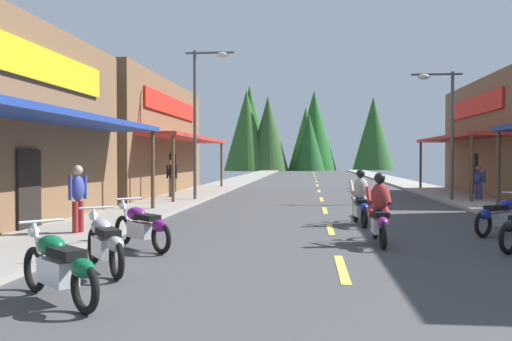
# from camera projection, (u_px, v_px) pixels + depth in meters

# --- Properties ---
(ground) EXTENTS (10.15, 97.70, 0.10)m
(ground) POSITION_uv_depth(u_px,v_px,m) (318.00, 188.00, 34.85)
(ground) COLOR #424244
(sidewalk_left) EXTENTS (2.56, 97.70, 0.12)m
(sidewalk_left) POSITION_uv_depth(u_px,v_px,m) (221.00, 186.00, 35.48)
(sidewalk_left) COLOR gray
(sidewalk_left) RESTS_ON ground
(sidewalk_right) EXTENTS (2.56, 97.70, 0.12)m
(sidewalk_right) POSITION_uv_depth(u_px,v_px,m) (419.00, 187.00, 34.22)
(sidewalk_right) COLOR #9E9991
(sidewalk_right) RESTS_ON ground
(centerline_dashes) EXTENTS (0.16, 72.39, 0.01)m
(centerline_dashes) POSITION_uv_depth(u_px,v_px,m) (317.00, 185.00, 37.74)
(centerline_dashes) COLOR #E0C64C
(centerline_dashes) RESTS_ON ground
(storefront_left_far) EXTENTS (10.33, 13.80, 5.83)m
(storefront_left_far) POSITION_uv_depth(u_px,v_px,m) (93.00, 139.00, 28.29)
(storefront_left_far) COLOR brown
(storefront_left_far) RESTS_ON ground
(streetlamp_left) EXTENTS (2.11, 0.30, 6.51)m
(streetlamp_left) POSITION_uv_depth(u_px,v_px,m) (202.00, 104.00, 23.18)
(streetlamp_left) COLOR #474C51
(streetlamp_left) RESTS_ON ground
(streetlamp_right) EXTENTS (2.11, 0.30, 5.55)m
(streetlamp_right) POSITION_uv_depth(u_px,v_px,m) (444.00, 116.00, 22.87)
(streetlamp_right) COLOR #474C51
(streetlamp_right) RESTS_ON ground
(motorcycle_parked_right_4) EXTENTS (1.72, 1.43, 1.04)m
(motorcycle_parked_right_4) POSITION_uv_depth(u_px,v_px,m) (501.00, 215.00, 13.14)
(motorcycle_parked_right_4) COLOR black
(motorcycle_parked_right_4) RESTS_ON ground
(motorcycle_parked_left_0) EXTENTS (1.70, 1.46, 1.04)m
(motorcycle_parked_left_0) POSITION_uv_depth(u_px,v_px,m) (59.00, 265.00, 6.99)
(motorcycle_parked_left_0) COLOR black
(motorcycle_parked_left_0) RESTS_ON ground
(motorcycle_parked_left_1) EXTENTS (1.32, 1.80, 1.04)m
(motorcycle_parked_left_1) POSITION_uv_depth(u_px,v_px,m) (105.00, 242.00, 8.93)
(motorcycle_parked_left_1) COLOR black
(motorcycle_parked_left_1) RESTS_ON ground
(motorcycle_parked_left_2) EXTENTS (1.67, 1.50, 1.04)m
(motorcycle_parked_left_2) POSITION_uv_depth(u_px,v_px,m) (142.00, 226.00, 11.09)
(motorcycle_parked_left_2) COLOR black
(motorcycle_parked_left_2) RESTS_ON ground
(rider_cruising_lead) EXTENTS (0.60, 2.14, 1.57)m
(rider_cruising_lead) POSITION_uv_depth(u_px,v_px,m) (379.00, 214.00, 11.78)
(rider_cruising_lead) COLOR black
(rider_cruising_lead) RESTS_ON ground
(rider_cruising_trailing) EXTENTS (0.60, 2.14, 1.57)m
(rider_cruising_trailing) POSITION_uv_depth(u_px,v_px,m) (360.00, 202.00, 15.21)
(rider_cruising_trailing) COLOR black
(rider_cruising_trailing) RESTS_ON ground
(pedestrian_by_shop) EXTENTS (0.57, 0.30, 1.55)m
(pedestrian_by_shop) POSITION_uv_depth(u_px,v_px,m) (478.00, 181.00, 23.03)
(pedestrian_by_shop) COLOR #333F8C
(pedestrian_by_shop) RESTS_ON ground
(pedestrian_browsing) EXTENTS (0.54, 0.36, 1.81)m
(pedestrian_browsing) POSITION_uv_depth(u_px,v_px,m) (172.00, 176.00, 24.66)
(pedestrian_browsing) COLOR #726659
(pedestrian_browsing) RESTS_ON ground
(pedestrian_waiting) EXTENTS (0.37, 0.54, 1.72)m
(pedestrian_waiting) POSITION_uv_depth(u_px,v_px,m) (78.00, 196.00, 12.74)
(pedestrian_waiting) COLOR maroon
(pedestrian_waiting) RESTS_ON ground
(treeline_backdrop) EXTENTS (26.70, 14.57, 13.31)m
(treeline_backdrop) POSITION_uv_depth(u_px,v_px,m) (292.00, 132.00, 84.05)
(treeline_backdrop) COLOR #285223
(treeline_backdrop) RESTS_ON ground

